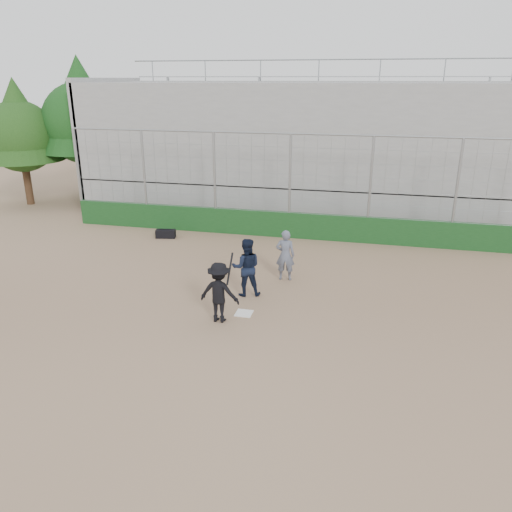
% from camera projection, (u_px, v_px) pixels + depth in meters
% --- Properties ---
extents(ground, '(90.00, 90.00, 0.00)m').
position_uv_depth(ground, '(244.00, 314.00, 13.31)').
color(ground, brown).
rests_on(ground, ground).
extents(home_plate, '(0.44, 0.44, 0.02)m').
position_uv_depth(home_plate, '(244.00, 313.00, 13.30)').
color(home_plate, white).
rests_on(home_plate, ground).
extents(backstop, '(18.10, 0.25, 4.04)m').
position_uv_depth(backstop, '(289.00, 214.00, 19.40)').
color(backstop, '#123A16').
rests_on(backstop, ground).
extents(bleachers, '(20.25, 6.70, 6.98)m').
position_uv_depth(bleachers, '(308.00, 146.00, 23.28)').
color(bleachers, gray).
rests_on(bleachers, ground).
extents(tree_left, '(4.48, 4.48, 7.00)m').
position_uv_depth(tree_left, '(82.00, 112.00, 24.30)').
color(tree_left, '#3D2B16').
rests_on(tree_left, ground).
extents(tree_right, '(3.84, 3.84, 6.00)m').
position_uv_depth(tree_right, '(19.00, 127.00, 23.68)').
color(tree_right, '#332012').
rests_on(tree_right, ground).
extents(batter_at_plate, '(1.05, 0.75, 1.76)m').
position_uv_depth(batter_at_plate, '(219.00, 292.00, 12.67)').
color(batter_at_plate, black).
rests_on(batter_at_plate, ground).
extents(catcher_crouched, '(0.98, 0.85, 1.16)m').
position_uv_depth(catcher_crouched, '(246.00, 277.00, 14.24)').
color(catcher_crouched, black).
rests_on(catcher_crouched, ground).
extents(umpire, '(0.61, 0.43, 1.44)m').
position_uv_depth(umpire, '(285.00, 258.00, 15.34)').
color(umpire, '#555B6B').
rests_on(umpire, ground).
extents(equipment_bag, '(0.80, 0.45, 0.36)m').
position_uv_depth(equipment_bag, '(166.00, 234.00, 19.59)').
color(equipment_bag, black).
rests_on(equipment_bag, ground).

